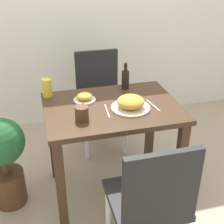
{
  "coord_description": "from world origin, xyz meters",
  "views": [
    {
      "loc": [
        -0.49,
        -1.86,
        1.73
      ],
      "look_at": [
        0.0,
        0.0,
        0.71
      ],
      "focal_mm": 50.0,
      "sensor_mm": 36.0,
      "label": 1
    }
  ],
  "objects_px": {
    "side_plate": "(84,97)",
    "sauce_bottle": "(125,79)",
    "juice_glass": "(47,88)",
    "potted_plant_left": "(3,156)",
    "chair_far": "(100,95)",
    "drink_cup": "(82,113)",
    "chair_near": "(151,200)",
    "food_plate": "(131,103)"
  },
  "relations": [
    {
      "from": "side_plate",
      "to": "sauce_bottle",
      "type": "xyz_separation_m",
      "value": [
        0.35,
        0.14,
        0.05
      ]
    },
    {
      "from": "juice_glass",
      "to": "potted_plant_left",
      "type": "distance_m",
      "value": 0.57
    },
    {
      "from": "juice_glass",
      "to": "chair_far",
      "type": "bearing_deg",
      "value": 43.05
    },
    {
      "from": "side_plate",
      "to": "drink_cup",
      "type": "relative_size",
      "value": 1.72
    },
    {
      "from": "chair_near",
      "to": "chair_far",
      "type": "relative_size",
      "value": 1.0
    },
    {
      "from": "potted_plant_left",
      "to": "chair_far",
      "type": "bearing_deg",
      "value": 37.45
    },
    {
      "from": "chair_near",
      "to": "sauce_bottle",
      "type": "height_order",
      "value": "sauce_bottle"
    },
    {
      "from": "chair_near",
      "to": "potted_plant_left",
      "type": "distance_m",
      "value": 1.12
    },
    {
      "from": "side_plate",
      "to": "drink_cup",
      "type": "height_order",
      "value": "drink_cup"
    },
    {
      "from": "chair_far",
      "to": "side_plate",
      "type": "height_order",
      "value": "chair_far"
    },
    {
      "from": "sauce_bottle",
      "to": "chair_near",
      "type": "bearing_deg",
      "value": -97.99
    },
    {
      "from": "chair_near",
      "to": "juice_glass",
      "type": "bearing_deg",
      "value": -64.02
    },
    {
      "from": "chair_far",
      "to": "potted_plant_left",
      "type": "xyz_separation_m",
      "value": [
        -0.85,
        -0.65,
        -0.08
      ]
    },
    {
      "from": "chair_far",
      "to": "drink_cup",
      "type": "relative_size",
      "value": 9.75
    },
    {
      "from": "food_plate",
      "to": "juice_glass",
      "type": "distance_m",
      "value": 0.63
    },
    {
      "from": "chair_far",
      "to": "drink_cup",
      "type": "distance_m",
      "value": 0.96
    },
    {
      "from": "chair_far",
      "to": "sauce_bottle",
      "type": "distance_m",
      "value": 0.57
    },
    {
      "from": "chair_near",
      "to": "food_plate",
      "type": "relative_size",
      "value": 3.35
    },
    {
      "from": "drink_cup",
      "to": "potted_plant_left",
      "type": "xyz_separation_m",
      "value": [
        -0.54,
        0.21,
        -0.38
      ]
    },
    {
      "from": "chair_near",
      "to": "side_plate",
      "type": "xyz_separation_m",
      "value": [
        -0.21,
        0.8,
        0.27
      ]
    },
    {
      "from": "food_plate",
      "to": "juice_glass",
      "type": "xyz_separation_m",
      "value": [
        -0.53,
        0.34,
        0.03
      ]
    },
    {
      "from": "juice_glass",
      "to": "sauce_bottle",
      "type": "xyz_separation_m",
      "value": [
        0.59,
        -0.0,
        0.01
      ]
    },
    {
      "from": "chair_far",
      "to": "food_plate",
      "type": "xyz_separation_m",
      "value": [
        0.04,
        -0.8,
        0.29
      ]
    },
    {
      "from": "potted_plant_left",
      "to": "juice_glass",
      "type": "bearing_deg",
      "value": 28.26
    },
    {
      "from": "side_plate",
      "to": "juice_glass",
      "type": "relative_size",
      "value": 1.17
    },
    {
      "from": "chair_far",
      "to": "juice_glass",
      "type": "xyz_separation_m",
      "value": [
        -0.49,
        -0.46,
        0.32
      ]
    },
    {
      "from": "drink_cup",
      "to": "sauce_bottle",
      "type": "xyz_separation_m",
      "value": [
        0.41,
        0.41,
        0.03
      ]
    },
    {
      "from": "side_plate",
      "to": "juice_glass",
      "type": "bearing_deg",
      "value": 150.48
    },
    {
      "from": "side_plate",
      "to": "chair_far",
      "type": "bearing_deg",
      "value": 68.09
    },
    {
      "from": "drink_cup",
      "to": "sauce_bottle",
      "type": "bearing_deg",
      "value": 44.85
    },
    {
      "from": "food_plate",
      "to": "potted_plant_left",
      "type": "distance_m",
      "value": 0.98
    },
    {
      "from": "food_plate",
      "to": "juice_glass",
      "type": "bearing_deg",
      "value": 147.33
    },
    {
      "from": "side_plate",
      "to": "juice_glass",
      "type": "height_order",
      "value": "juice_glass"
    },
    {
      "from": "food_plate",
      "to": "potted_plant_left",
      "type": "height_order",
      "value": "food_plate"
    },
    {
      "from": "food_plate",
      "to": "side_plate",
      "type": "height_order",
      "value": "food_plate"
    },
    {
      "from": "sauce_bottle",
      "to": "potted_plant_left",
      "type": "height_order",
      "value": "sauce_bottle"
    },
    {
      "from": "food_plate",
      "to": "juice_glass",
      "type": "height_order",
      "value": "juice_glass"
    },
    {
      "from": "chair_near",
      "to": "drink_cup",
      "type": "relative_size",
      "value": 9.75
    },
    {
      "from": "chair_near",
      "to": "sauce_bottle",
      "type": "relative_size",
      "value": 4.33
    },
    {
      "from": "chair_far",
      "to": "juice_glass",
      "type": "distance_m",
      "value": 0.74
    },
    {
      "from": "sauce_bottle",
      "to": "food_plate",
      "type": "bearing_deg",
      "value": -100.77
    },
    {
      "from": "food_plate",
      "to": "side_plate",
      "type": "bearing_deg",
      "value": 144.71
    }
  ]
}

